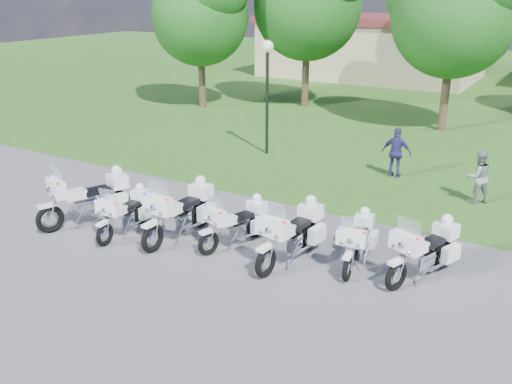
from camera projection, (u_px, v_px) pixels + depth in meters
The scene contains 15 objects.
ground at pixel (208, 236), 14.60m from camera, with size 100.00×100.00×0.00m, color #525257.
grass_lawn at pixel (453, 86), 36.40m from camera, with size 100.00×48.00×0.01m, color #2E5D1D.
motorcycle_0 at pixel (90, 197), 15.18m from camera, with size 1.48×2.49×1.77m.
motorcycle_1 at pixel (126, 211), 14.60m from camera, with size 0.80×2.09×1.41m.
motorcycle_2 at pixel (181, 210), 14.32m from camera, with size 0.90×2.57×1.72m.
motorcycle_3 at pixel (237, 222), 13.93m from camera, with size 1.09×2.07×1.43m.
motorcycle_4 at pixel (292, 232), 13.10m from camera, with size 0.97×2.49×1.67m.
motorcycle_5 at pixel (357, 240), 12.96m from camera, with size 0.87×2.10×1.41m.
motorcycle_6 at pixel (425, 249), 12.36m from camera, with size 1.26×2.23×1.56m.
lamp_post at pixel (267, 69), 20.66m from camera, with size 0.44×0.44×4.21m.
tree_0 at pixel (199, 7), 28.39m from camera, with size 5.68×4.85×7.57m.
tree_2 at pixel (455, 3), 23.47m from camera, with size 6.09×5.19×8.11m.
building_west at pixel (371, 46), 39.39m from camera, with size 14.56×8.32×4.10m.
bystander_b at pixel (478, 177), 16.58m from camera, with size 0.77×0.60×1.58m, color gray.
bystander_c at pixel (396, 153), 18.79m from camera, with size 0.98×0.41×1.68m, color navy.
Camera 1 is at (7.88, -10.83, 6.04)m, focal length 40.00 mm.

